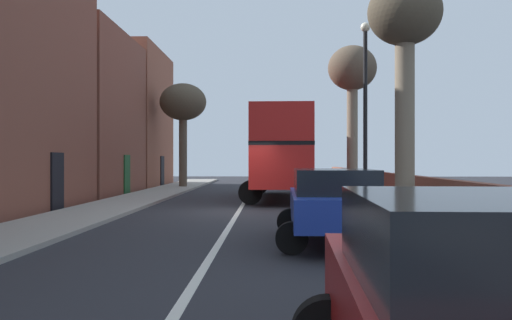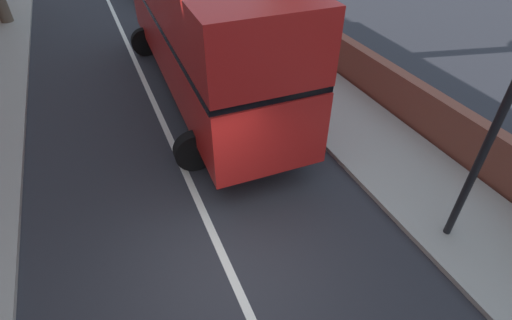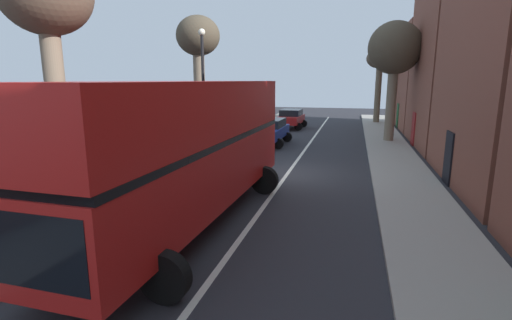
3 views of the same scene
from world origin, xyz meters
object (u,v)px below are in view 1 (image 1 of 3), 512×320
at_px(parked_car_black_right_2, 290,174).
at_px(street_tree_right_3, 405,30).
at_px(lamppost_right, 365,101).
at_px(street_tree_left_0, 183,105).
at_px(street_tree_right_1, 352,76).
at_px(parked_car_blue_right_0, 333,201).
at_px(double_decker_bus, 282,149).
at_px(parked_car_red_right_1, 488,305).

xyz_separation_m(parked_car_black_right_2, street_tree_right_3, (2.70, -20.95, 4.87)).
height_order(parked_car_black_right_2, lamppost_right, lamppost_right).
bearing_deg(street_tree_left_0, lamppost_right, -62.82).
height_order(street_tree_left_0, street_tree_right_1, street_tree_right_1).
relative_size(parked_car_black_right_2, lamppost_right, 0.70).
relative_size(parked_car_blue_right_0, street_tree_right_3, 0.64).
distance_m(parked_car_black_right_2, street_tree_left_0, 8.61).
relative_size(double_decker_bus, parked_car_red_right_1, 2.61).
bearing_deg(lamppost_right, double_decker_bus, 108.63).
xyz_separation_m(street_tree_right_1, street_tree_right_3, (0.09, -10.15, -0.15)).
bearing_deg(street_tree_left_0, street_tree_right_3, -62.74).
bearing_deg(parked_car_black_right_2, parked_car_blue_right_0, -90.00).
height_order(parked_car_blue_right_0, parked_car_red_right_1, parked_car_blue_right_0).
height_order(parked_car_red_right_1, street_tree_right_1, street_tree_right_1).
distance_m(parked_car_blue_right_0, parked_car_red_right_1, 8.57).
relative_size(street_tree_right_1, street_tree_right_3, 1.01).
bearing_deg(street_tree_right_1, street_tree_right_3, -89.48).
distance_m(street_tree_right_1, street_tree_right_3, 10.16).
xyz_separation_m(parked_car_blue_right_0, street_tree_left_0, (-7.04, 23.75, 4.49)).
bearing_deg(parked_car_red_right_1, parked_car_black_right_2, 90.00).
xyz_separation_m(street_tree_right_1, lamppost_right, (-0.81, -8.47, -2.12)).
bearing_deg(parked_car_red_right_1, street_tree_left_0, 102.29).
distance_m(double_decker_bus, lamppost_right, 8.26).
bearing_deg(street_tree_right_3, lamppost_right, 118.12).
bearing_deg(lamppost_right, street_tree_left_0, 117.18).
bearing_deg(parked_car_black_right_2, double_decker_bus, -93.95).
bearing_deg(lamppost_right, street_tree_right_3, -61.88).
distance_m(parked_car_red_right_1, parked_car_black_right_2, 34.35).
relative_size(parked_car_red_right_1, street_tree_right_3, 0.57).
relative_size(parked_car_blue_right_0, parked_car_black_right_2, 1.04).
height_order(parked_car_blue_right_0, lamppost_right, lamppost_right).
bearing_deg(double_decker_bus, street_tree_right_3, -69.56).
bearing_deg(double_decker_bus, street_tree_left_0, 123.27).
distance_m(parked_car_red_right_1, street_tree_left_0, 33.38).
bearing_deg(street_tree_left_0, parked_car_blue_right_0, -73.49).
bearing_deg(street_tree_left_0, parked_car_black_right_2, 16.10).
height_order(parked_car_blue_right_0, street_tree_right_3, street_tree_right_3).
xyz_separation_m(parked_car_red_right_1, parked_car_black_right_2, (0.00, 34.35, -0.02)).
xyz_separation_m(double_decker_bus, parked_car_blue_right_0, (0.80, -14.24, -1.42)).
bearing_deg(street_tree_right_1, lamppost_right, -95.46).
distance_m(double_decker_bus, parked_car_red_right_1, 22.86).
distance_m(double_decker_bus, parked_car_blue_right_0, 14.33).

